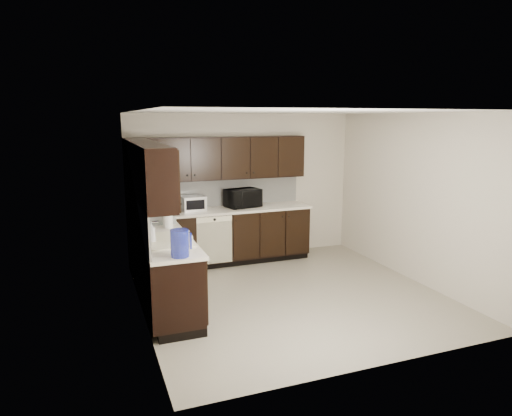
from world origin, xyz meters
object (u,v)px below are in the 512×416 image
Objects in this scene: blue_pitcher at (180,243)px; sink at (168,246)px; microwave at (243,198)px; toaster_oven at (193,203)px; storage_bin at (156,216)px.

sink is at bearing 109.27° from blue_pitcher.
microwave reaches higher than toaster_oven.
sink is 0.72m from blue_pitcher.
storage_bin is at bearing 107.70° from blue_pitcher.
microwave reaches higher than blue_pitcher.
microwave is 1.85× the size of blue_pitcher.
sink is 1.48× the size of microwave.
storage_bin is at bearing 89.03° from sink.
storage_bin is at bearing -168.34° from microwave.
blue_pitcher is (0.02, -0.69, 0.21)m from sink.
toaster_oven is at bearing 67.54° from sink.
microwave is at bearing 23.98° from storage_bin.
blue_pitcher reaches higher than storage_bin.
microwave is at bearing 75.04° from blue_pitcher.
sink is 2.35m from microwave.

